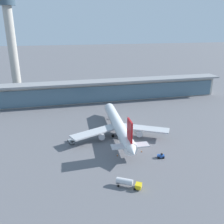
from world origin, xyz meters
name	(u,v)px	position (x,y,z in m)	size (l,w,h in m)	color
ground_plane	(123,143)	(0.00, 0.00, 0.00)	(1200.00, 1200.00, 0.00)	slate
airliner_on_stand	(118,125)	(0.10, 8.68, 5.24)	(47.98, 62.49, 16.64)	white
service_truck_near_nose_yellow	(128,182)	(-7.39, -31.53, 1.71)	(8.52, 6.39, 2.95)	yellow
service_truck_under_wing_grey	(71,141)	(-23.47, 5.67, 0.81)	(2.85, 6.93, 2.70)	gray
service_truck_mid_apron_blue	(161,156)	(11.46, -16.52, 0.87)	(3.17, 2.31, 2.05)	#234C9E
terminal_building	(97,91)	(0.00, 67.08, 7.87)	(183.60, 12.80, 15.20)	#B2ADA3
control_tower	(11,39)	(-56.98, 98.74, 41.77)	(12.00, 12.00, 76.77)	#B2ADA3
safety_cone_alpha	(118,155)	(-5.43, -10.81, 0.32)	(0.62, 0.62, 0.70)	orange
safety_cone_bravo	(142,151)	(5.49, -10.07, 0.32)	(0.62, 0.62, 0.70)	orange
safety_cone_charlie	(162,153)	(13.37, -13.66, 0.32)	(0.62, 0.62, 0.70)	orange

